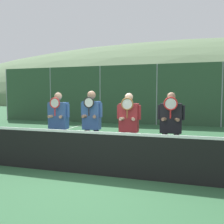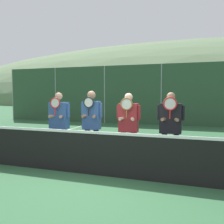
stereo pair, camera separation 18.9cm
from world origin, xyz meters
name	(u,v)px [view 1 (the left image)]	position (x,y,z in m)	size (l,w,h in m)	color
ground_plane	(103,176)	(0.00, 0.00, 0.00)	(120.00, 120.00, 0.00)	#2D5B38
hill_distant	(181,101)	(0.00, 59.41, 0.00)	(133.63, 74.24, 25.98)	#5B7551
clubhouse_building	(167,95)	(0.09, 15.77, 1.64)	(20.40, 5.50, 3.24)	beige
fence_back	(157,95)	(0.00, 9.37, 1.73)	(20.65, 0.06, 3.47)	gray
tennis_net	(103,153)	(0.00, 0.00, 0.50)	(10.94, 0.09, 1.07)	gray
court_line_left_sideline	(28,141)	(-4.07, 3.00, 0.00)	(0.05, 16.00, 0.01)	white
player_leftmost	(58,121)	(-1.48, 0.75, 1.07)	(0.63, 0.34, 1.81)	black
player_center_left	(92,121)	(-0.56, 0.77, 1.09)	(0.57, 0.34, 1.85)	black
player_center_right	(129,124)	(0.38, 0.81, 1.05)	(0.59, 0.34, 1.80)	#232838
player_rightmost	(171,124)	(1.36, 0.88, 1.07)	(0.62, 0.34, 1.81)	black
car_far_left	(90,106)	(-5.05, 11.79, 0.92)	(4.57, 1.95, 1.81)	#B2B7BC
car_left_of_center	(162,108)	(0.09, 11.68, 0.86)	(4.61, 2.07, 1.67)	navy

